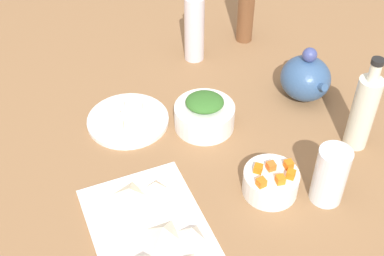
{
  "coord_description": "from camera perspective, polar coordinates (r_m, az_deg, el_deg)",
  "views": [
    {
      "loc": [
        84.03,
        -37.76,
        91.75
      ],
      "look_at": [
        0.0,
        0.0,
        8.0
      ],
      "focal_mm": 48.13,
      "sensor_mm": 36.0,
      "label": 1
    }
  ],
  "objects": [
    {
      "name": "tabletop",
      "position": [
        1.29,
        -0.0,
        -2.14
      ],
      "size": [
        190.0,
        190.0,
        3.0
      ],
      "primitive_type": "cube",
      "color": "olive",
      "rests_on": "ground"
    },
    {
      "name": "cutting_board",
      "position": [
        1.09,
        -4.49,
        -11.69
      ],
      "size": [
        35.38,
        24.47,
        1.0
      ],
      "primitive_type": "cube",
      "rotation": [
        0.0,
        0.0,
        -0.03
      ],
      "color": "white",
      "rests_on": "tabletop"
    },
    {
      "name": "plate_tofu",
      "position": [
        1.34,
        -7.1,
        0.85
      ],
      "size": [
        21.12,
        21.12,
        1.2
      ],
      "primitive_type": "cylinder",
      "color": "white",
      "rests_on": "tabletop"
    },
    {
      "name": "bowl_greens",
      "position": [
        1.31,
        1.38,
        1.28
      ],
      "size": [
        15.32,
        15.32,
        6.28
      ],
      "primitive_type": "cylinder",
      "color": "white",
      "rests_on": "tabletop"
    },
    {
      "name": "bowl_carrots",
      "position": [
        1.16,
        8.69,
        -5.96
      ],
      "size": [
        12.4,
        12.4,
        5.65
      ],
      "primitive_type": "cylinder",
      "color": "white",
      "rests_on": "tabletop"
    },
    {
      "name": "teapot",
      "position": [
        1.42,
        12.48,
        5.46
      ],
      "size": [
        15.48,
        13.26,
        15.35
      ],
      "color": "#355684",
      "rests_on": "tabletop"
    },
    {
      "name": "bottle_0",
      "position": [
        1.51,
        0.26,
        11.08
      ],
      "size": [
        5.85,
        5.85,
        23.78
      ],
      "color": "silver",
      "rests_on": "tabletop"
    },
    {
      "name": "bottle_1",
      "position": [
        1.27,
        18.45,
        1.8
      ],
      "size": [
        5.77,
        5.77,
        25.15
      ],
      "color": "silver",
      "rests_on": "tabletop"
    },
    {
      "name": "bottle_2",
      "position": [
        1.6,
        6.05,
        13.46
      ],
      "size": [
        5.09,
        5.09,
        28.42
      ],
      "color": "brown",
      "rests_on": "tabletop"
    },
    {
      "name": "drinking_glass_0",
      "position": [
        1.15,
        15.08,
        -5.09
      ],
      "size": [
        7.17,
        7.17,
        14.17
      ],
      "primitive_type": "cylinder",
      "color": "white",
      "rests_on": "tabletop"
    },
    {
      "name": "carrot_cube_0",
      "position": [
        1.12,
        9.76,
        -5.65
      ],
      "size": [
        2.1,
        2.1,
        1.8
      ],
      "primitive_type": "cube",
      "rotation": [
        0.0,
        0.0,
        2.95
      ],
      "color": "orange",
      "rests_on": "bowl_carrots"
    },
    {
      "name": "carrot_cube_1",
      "position": [
        1.14,
        7.35,
        -4.47
      ],
      "size": [
        2.54,
        2.54,
        1.8
      ],
      "primitive_type": "cube",
      "rotation": [
        0.0,
        0.0,
        2.38
      ],
      "color": "orange",
      "rests_on": "bowl_carrots"
    },
    {
      "name": "carrot_cube_2",
      "position": [
        1.16,
        10.65,
        -3.99
      ],
      "size": [
        2.01,
        2.01,
        1.8
      ],
      "primitive_type": "cube",
      "rotation": [
        0.0,
        0.0,
        3.02
      ],
      "color": "orange",
      "rests_on": "bowl_carrots"
    },
    {
      "name": "carrot_cube_3",
      "position": [
        1.11,
        7.68,
        -6.0
      ],
      "size": [
        1.97,
        1.97,
        1.8
      ],
      "primitive_type": "cube",
      "rotation": [
        0.0,
        0.0,
        0.1
      ],
      "color": "orange",
      "rests_on": "bowl_carrots"
    },
    {
      "name": "carrot_cube_4",
      "position": [
        1.15,
        8.75,
        -4.2
      ],
      "size": [
        1.89,
        1.89,
        1.8
      ],
      "primitive_type": "cube",
      "rotation": [
        0.0,
        0.0,
        3.09
      ],
      "color": "orange",
      "rests_on": "bowl_carrots"
    },
    {
      "name": "carrot_cube_5",
      "position": [
        1.14,
        10.89,
        -5.06
      ],
      "size": [
        2.54,
        2.54,
        1.8
      ],
      "primitive_type": "cube",
      "rotation": [
        0.0,
        0.0,
        0.74
      ],
      "color": "orange",
      "rests_on": "bowl_carrots"
    },
    {
      "name": "chopped_greens_mound",
      "position": [
        1.27,
        1.42,
        2.9
      ],
      "size": [
        12.06,
        12.47,
        3.25
      ],
      "primitive_type": "ellipsoid",
      "rotation": [
        0.0,
        0.0,
        1.11
      ],
      "color": "#346B29",
      "rests_on": "bowl_greens"
    },
    {
      "name": "tofu_cube_0",
      "position": [
        1.32,
        -6.04,
        0.95
      ],
      "size": [
        2.78,
        2.78,
        2.2
      ],
      "primitive_type": "cube",
      "rotation": [
        0.0,
        0.0,
        1.25
      ],
      "color": "silver",
      "rests_on": "plate_tofu"
    },
    {
      "name": "tofu_cube_1",
      "position": [
        1.33,
        -8.37,
        1.33
      ],
      "size": [
        2.64,
        2.64,
        2.2
      ],
      "primitive_type": "cube",
      "rotation": [
        0.0,
        0.0,
        1.35
      ],
      "color": "#F2DECD",
      "rests_on": "plate_tofu"
    },
    {
      "name": "tofu_cube_2",
      "position": [
        1.36,
        -7.93,
        2.44
      ],
      "size": [
        2.75,
        2.75,
        2.2
      ],
      "primitive_type": "cube",
      "rotation": [
        0.0,
        0.0,
        2.85
      ],
      "color": "white",
      "rests_on": "plate_tofu"
    },
    {
      "name": "tofu_cube_3",
      "position": [
        1.35,
        -5.96,
        2.35
      ],
      "size": [
        2.88,
        2.88,
        2.2
      ],
      "primitive_type": "cube",
      "rotation": [
        0.0,
        0.0,
        2.74
      ],
      "color": "white",
      "rests_on": "plate_tofu"
    },
    {
      "name": "tofu_cube_4",
      "position": [
        1.3,
        -8.07,
        0.25
      ],
      "size": [
        2.94,
        2.94,
        2.2
      ],
      "primitive_type": "cube",
      "rotation": [
        0.0,
        0.0,
        2.69
      ],
      "color": "white",
      "rests_on": "plate_tofu"
    },
    {
      "name": "dumpling_0",
      "position": [
        1.07,
        -3.22,
        -11.35
      ],
      "size": [
        8.28,
        8.3,
        2.81
      ],
      "primitive_type": "pyramid",
      "rotation": [
        0.0,
        0.0,
        5.47
      ],
      "color": "beige",
      "rests_on": "cutting_board"
    },
    {
      "name": "dumpling_1",
      "position": [
        1.15,
        -4.07,
        -6.46
      ],
      "size": [
        6.17,
        6.49,
        2.97
      ],
      "primitive_type": "pyramid",
      "rotation": [
        0.0,
        0.0,
        4.31
      ],
      "color": "beige",
      "rests_on": "cutting_board"
    },
    {
      "name": "dumpling_3",
      "position": [
        1.07,
        -0.04,
        -11.45
      ],
      "size": [
        6.34,
        6.32,
        2.89
      ],
      "primitive_type": "pyramid",
      "rotation": [
        0.0,
        0.0,
        3.91
      ],
      "color": "beige",
      "rests_on": "cutting_board"
    },
    {
      "name": "dumpling_4",
      "position": [
        1.15,
        -6.97,
        -7.06
      ],
      "size": [
        7.97,
        7.89,
        2.42
      ],
      "primitive_type": "pyramid",
      "rotation": [
        0.0,
        0.0,
        2.66
      ],
      "color": "beige",
      "rests_on": "cutting_board"
    }
  ]
}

